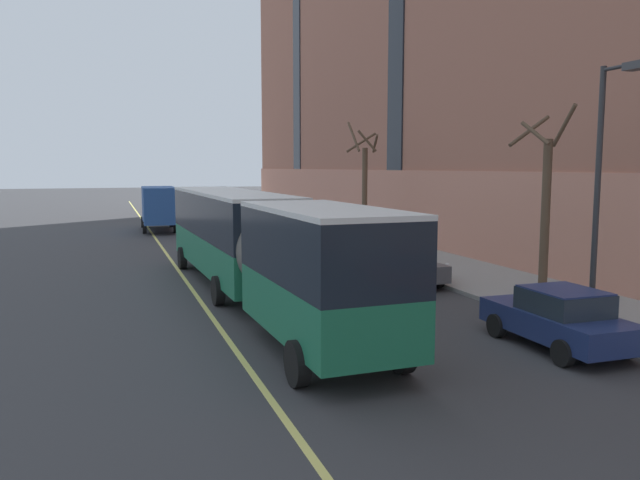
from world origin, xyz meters
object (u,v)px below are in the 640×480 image
street_lamp (605,171)px  street_tree_far_uptown (364,185)px  city_bus (252,240)px  box_truck (159,206)px  fire_hydrant (447,272)px  parked_car_white_3 (339,245)px  parked_car_navy_6 (263,219)px  parked_car_navy_1 (559,318)px  parked_car_darkgray_4 (299,232)px  parked_car_darkgray_5 (401,264)px  street_tree_mid_block (545,205)px

street_lamp → street_tree_far_uptown: bearing=86.3°
city_bus → box_truck: 25.34m
street_tree_far_uptown → city_bus: bearing=-127.5°
street_lamp → fire_hydrant: (-0.10, 7.80, -4.00)m
parked_car_white_3 → street_lamp: (1.88, -15.07, 3.71)m
street_tree_far_uptown → parked_car_white_3: bearing=-126.4°
parked_car_navy_6 → box_truck: box_truck is taller
parked_car_navy_1 → parked_car_white_3: 15.77m
city_bus → parked_car_navy_6: size_ratio=4.06×
parked_car_navy_1 → parked_car_darkgray_4: same height
city_bus → parked_car_navy_1: 10.12m
parked_car_white_3 → parked_car_navy_6: size_ratio=0.93×
city_bus → parked_car_darkgray_5: size_ratio=4.15×
parked_car_navy_1 → parked_car_navy_6: bearing=89.8°
parked_car_white_3 → parked_car_darkgray_4: size_ratio=1.03×
city_bus → box_truck: size_ratio=2.68×
parked_car_darkgray_5 → street_lamp: size_ratio=0.67×
parked_car_darkgray_4 → parked_car_navy_6: 9.72m
city_bus → street_tree_far_uptown: size_ratio=2.82×
parked_car_navy_6 → street_tree_far_uptown: size_ratio=0.69×
parked_car_darkgray_5 → city_bus: bearing=-166.8°
parked_car_white_3 → fire_hydrant: 7.49m
parked_car_darkgray_4 → box_truck: 13.17m
box_truck → street_lamp: size_ratio=1.03×
street_tree_mid_block → street_lamp: size_ratio=0.91×
box_truck → street_tree_mid_block: bearing=-70.1°
box_truck → parked_car_darkgray_5: bearing=-72.7°
parked_car_navy_1 → parked_car_navy_6: size_ratio=0.89×
parked_car_navy_1 → parked_car_navy_6: (0.11, 31.97, 0.00)m
parked_car_darkgray_4 → parked_car_navy_6: bearing=88.9°
street_tree_mid_block → box_truck: bearing=109.9°
city_bus → street_tree_far_uptown: bearing=52.5°
street_lamp → parked_car_navy_1: bearing=-159.5°
city_bus → parked_car_navy_1: size_ratio=4.58×
parked_car_darkgray_4 → parked_car_navy_6: (0.18, 9.72, 0.00)m
box_truck → street_lamp: 33.91m
parked_car_white_3 → city_bus: bearing=-128.1°
parked_car_navy_1 → parked_car_white_3: same height
city_bus → street_lamp: 11.06m
city_bus → parked_car_darkgray_5: 6.64m
box_truck → street_tree_far_uptown: bearing=-52.1°
parked_car_darkgray_5 → street_tree_mid_block: 6.18m
parked_car_navy_6 → street_tree_mid_block: (3.01, -27.37, 2.54)m
parked_car_navy_1 → box_truck: (-7.23, 33.25, 1.02)m
parked_car_navy_6 → parked_car_darkgray_4: bearing=-91.1°
parked_car_navy_6 → fire_hydrant: bearing=-85.9°
city_bus → street_tree_far_uptown: street_tree_far_uptown is taller
parked_car_darkgray_4 → street_tree_mid_block: (3.19, -17.65, 2.54)m
parked_car_navy_1 → parked_car_darkgray_4: 22.25m
parked_car_navy_6 → street_tree_far_uptown: bearing=-75.9°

